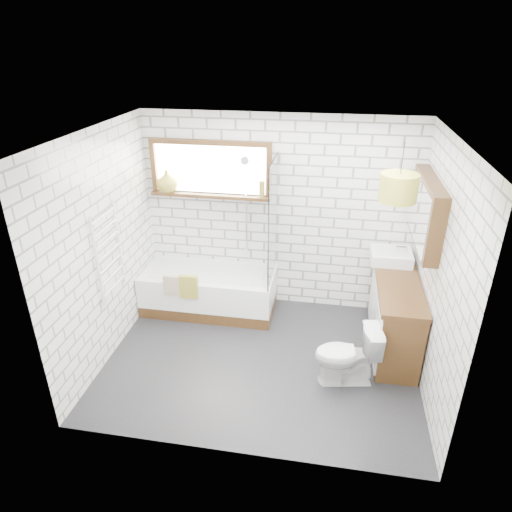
% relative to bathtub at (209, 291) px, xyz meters
% --- Properties ---
extents(floor, '(3.40, 2.60, 0.01)m').
position_rel_bathtub_xyz_m(floor, '(0.84, -0.93, -0.28)').
color(floor, black).
rests_on(floor, ground).
extents(ceiling, '(3.40, 2.60, 0.01)m').
position_rel_bathtub_xyz_m(ceiling, '(0.84, -0.93, 2.23)').
color(ceiling, white).
rests_on(ceiling, ground).
extents(wall_back, '(3.40, 0.01, 2.50)m').
position_rel_bathtub_xyz_m(wall_back, '(0.84, 0.38, 0.98)').
color(wall_back, white).
rests_on(wall_back, ground).
extents(wall_front, '(3.40, 0.01, 2.50)m').
position_rel_bathtub_xyz_m(wall_front, '(0.84, -2.23, 0.98)').
color(wall_front, white).
rests_on(wall_front, ground).
extents(wall_left, '(0.01, 2.60, 2.50)m').
position_rel_bathtub_xyz_m(wall_left, '(-0.86, -0.93, 0.98)').
color(wall_left, white).
rests_on(wall_left, ground).
extents(wall_right, '(0.01, 2.60, 2.50)m').
position_rel_bathtub_xyz_m(wall_right, '(2.55, -0.93, 0.98)').
color(wall_right, white).
rests_on(wall_right, ground).
extents(window, '(1.52, 0.16, 0.68)m').
position_rel_bathtub_xyz_m(window, '(-0.01, 0.33, 1.53)').
color(window, '#37200F').
rests_on(window, wall_back).
extents(towel_radiator, '(0.06, 0.52, 1.00)m').
position_rel_bathtub_xyz_m(towel_radiator, '(-0.82, -0.93, 0.93)').
color(towel_radiator, white).
rests_on(towel_radiator, wall_left).
extents(mirror_cabinet, '(0.16, 1.20, 0.70)m').
position_rel_bathtub_xyz_m(mirror_cabinet, '(2.46, -0.33, 1.38)').
color(mirror_cabinet, '#37200F').
rests_on(mirror_cabinet, wall_right).
extents(shower_riser, '(0.02, 0.02, 1.30)m').
position_rel_bathtub_xyz_m(shower_riser, '(0.44, 0.33, 1.08)').
color(shower_riser, silver).
rests_on(shower_riser, wall_back).
extents(bathtub, '(1.70, 0.75, 0.55)m').
position_rel_bathtub_xyz_m(bathtub, '(0.00, 0.00, 0.00)').
color(bathtub, white).
rests_on(bathtub, floor).
extents(shower_screen, '(0.02, 0.72, 1.50)m').
position_rel_bathtub_xyz_m(shower_screen, '(0.83, 0.00, 1.02)').
color(shower_screen, white).
rests_on(shower_screen, bathtub).
extents(towel_green, '(0.22, 0.06, 0.31)m').
position_rel_bathtub_xyz_m(towel_green, '(-0.14, -0.37, 0.25)').
color(towel_green, olive).
rests_on(towel_green, bathtub).
extents(towel_beige, '(0.20, 0.05, 0.27)m').
position_rel_bathtub_xyz_m(towel_beige, '(-0.36, -0.37, 0.25)').
color(towel_beige, tan).
rests_on(towel_beige, bathtub).
extents(vanity, '(0.48, 1.48, 0.84)m').
position_rel_bathtub_xyz_m(vanity, '(2.30, -0.37, 0.15)').
color(vanity, '#37200F').
rests_on(vanity, floor).
extents(basin, '(0.47, 0.41, 0.14)m').
position_rel_bathtub_xyz_m(basin, '(2.24, 0.10, 0.64)').
color(basin, white).
rests_on(basin, vanity).
extents(tap, '(0.04, 0.04, 0.16)m').
position_rel_bathtub_xyz_m(tap, '(2.40, 0.10, 0.70)').
color(tap, silver).
rests_on(tap, vanity).
extents(toilet, '(0.49, 0.71, 0.66)m').
position_rel_bathtub_xyz_m(toilet, '(1.77, -1.12, 0.06)').
color(toilet, white).
rests_on(toilet, floor).
extents(vase_olive, '(0.32, 0.32, 0.28)m').
position_rel_bathtub_xyz_m(vase_olive, '(-0.57, 0.30, 1.34)').
color(vase_olive, olive).
rests_on(vase_olive, window).
extents(vase_dark, '(0.19, 0.19, 0.18)m').
position_rel_bathtub_xyz_m(vase_dark, '(-0.55, 0.30, 1.29)').
color(vase_dark, black).
rests_on(vase_dark, window).
extents(bottle, '(0.08, 0.08, 0.20)m').
position_rel_bathtub_xyz_m(bottle, '(0.64, 0.30, 1.30)').
color(bottle, olive).
rests_on(bottle, window).
extents(pendant, '(0.33, 0.33, 0.25)m').
position_rel_bathtub_xyz_m(pendant, '(2.06, -1.00, 1.83)').
color(pendant, olive).
rests_on(pendant, ceiling).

